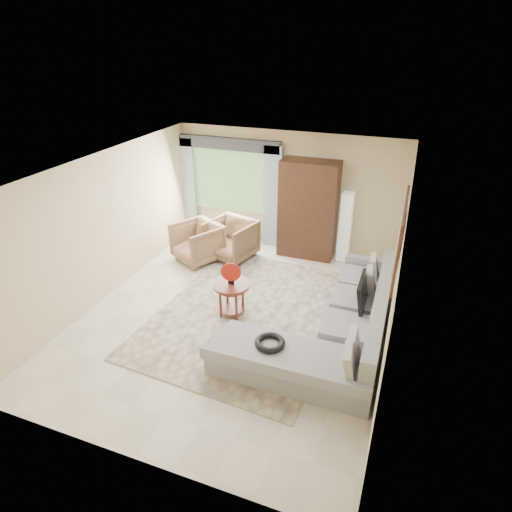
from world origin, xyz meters
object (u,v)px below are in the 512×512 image
at_px(sectional_sofa, 337,331).
at_px(floor_lamp, 345,227).
at_px(tv_screen, 363,292).
at_px(coffee_table, 232,299).
at_px(potted_plant, 201,232).
at_px(armchair_left, 197,242).
at_px(armchair_right, 231,239).
at_px(armoire, 308,210).

xyz_separation_m(sectional_sofa, floor_lamp, (-0.43, 2.96, 0.47)).
distance_m(tv_screen, coffee_table, 2.18).
bearing_deg(floor_lamp, potted_plant, -173.41).
distance_m(tv_screen, floor_lamp, 2.51).
bearing_deg(coffee_table, floor_lamp, 62.78).
relative_size(armchair_left, armchair_right, 0.97).
distance_m(armchair_left, floor_lamp, 3.14).
bearing_deg(coffee_table, potted_plant, 127.00).
bearing_deg(armoire, sectional_sofa, -66.94).
distance_m(potted_plant, armoire, 2.56).
distance_m(coffee_table, armchair_left, 2.21).
distance_m(sectional_sofa, armchair_right, 3.49).
distance_m(armchair_right, armoire, 1.76).
xyz_separation_m(tv_screen, coffee_table, (-2.12, -0.35, -0.39)).
distance_m(armoire, floor_lamp, 0.86).
xyz_separation_m(tv_screen, potted_plant, (-3.92, 2.04, -0.43)).
bearing_deg(potted_plant, armchair_right, -23.24).
relative_size(armchair_left, armoire, 0.43).
xyz_separation_m(armchair_left, floor_lamp, (2.91, 1.13, 0.34)).
height_order(coffee_table, armchair_left, armchair_left).
bearing_deg(armoire, coffee_table, -102.94).
bearing_deg(tv_screen, floor_lamp, 106.17).
relative_size(sectional_sofa, tv_screen, 4.68).
bearing_deg(floor_lamp, armoire, -175.71).
xyz_separation_m(sectional_sofa, armoire, (-1.23, 2.90, 0.77)).
bearing_deg(armchair_left, potted_plant, 141.54).
height_order(sectional_sofa, floor_lamp, floor_lamp).
relative_size(sectional_sofa, floor_lamp, 2.31).
bearing_deg(armchair_left, floor_lamp, 50.38).
bearing_deg(coffee_table, armoire, 77.06).
relative_size(tv_screen, potted_plant, 1.27).
distance_m(potted_plant, floor_lamp, 3.28).
distance_m(armchair_right, floor_lamp, 2.44).
distance_m(sectional_sofa, armchair_left, 3.81).
bearing_deg(armchair_left, coffee_table, -18.52).
height_order(armchair_right, potted_plant, armchair_right).
bearing_deg(potted_plant, tv_screen, -27.50).
xyz_separation_m(sectional_sofa, potted_plant, (-3.65, 2.59, 0.01)).
relative_size(coffee_table, potted_plant, 1.07).
bearing_deg(armoire, potted_plant, -172.66).
bearing_deg(armchair_right, armoire, 41.31).
xyz_separation_m(sectional_sofa, tv_screen, (0.27, 0.54, 0.44)).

